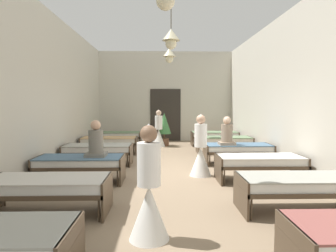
# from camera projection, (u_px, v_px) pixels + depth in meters

# --- Properties ---
(ground_plane) EXTENTS (6.69, 13.20, 0.10)m
(ground_plane) POSITION_uv_depth(u_px,v_px,m) (169.00, 174.00, 7.52)
(ground_plane) COLOR #8C755B
(room_shell) EXTENTS (6.49, 12.80, 4.12)m
(room_shell) POSITION_uv_depth(u_px,v_px,m) (168.00, 92.00, 8.69)
(room_shell) COLOR beige
(room_shell) RESTS_ON ground
(bed_left_row_1) EXTENTS (1.90, 0.84, 0.57)m
(bed_left_row_1) POSITION_uv_depth(u_px,v_px,m) (48.00, 186.00, 4.64)
(bed_left_row_1) COLOR #473828
(bed_left_row_1) RESTS_ON ground
(bed_right_row_1) EXTENTS (1.90, 0.84, 0.57)m
(bed_right_row_1) POSITION_uv_depth(u_px,v_px,m) (299.00, 185.00, 4.74)
(bed_right_row_1) COLOR #473828
(bed_right_row_1) RESTS_ON ground
(bed_left_row_2) EXTENTS (1.90, 0.84, 0.57)m
(bed_left_row_2) POSITION_uv_depth(u_px,v_px,m) (80.00, 163.00, 6.50)
(bed_left_row_2) COLOR #473828
(bed_left_row_2) RESTS_ON ground
(bed_right_row_2) EXTENTS (1.90, 0.84, 0.57)m
(bed_right_row_2) POSITION_uv_depth(u_px,v_px,m) (260.00, 162.00, 6.60)
(bed_right_row_2) COLOR #473828
(bed_right_row_2) RESTS_ON ground
(bed_left_row_3) EXTENTS (1.90, 0.84, 0.57)m
(bed_left_row_3) POSITION_uv_depth(u_px,v_px,m) (98.00, 149.00, 8.36)
(bed_left_row_3) COLOR #473828
(bed_left_row_3) RESTS_ON ground
(bed_right_row_3) EXTENTS (1.90, 0.84, 0.57)m
(bed_right_row_3) POSITION_uv_depth(u_px,v_px,m) (238.00, 149.00, 8.46)
(bed_right_row_3) COLOR #473828
(bed_right_row_3) RESTS_ON ground
(bed_left_row_4) EXTENTS (1.90, 0.84, 0.57)m
(bed_left_row_4) POSITION_uv_depth(u_px,v_px,m) (109.00, 141.00, 10.22)
(bed_left_row_4) COLOR #473828
(bed_left_row_4) RESTS_ON ground
(bed_right_row_4) EXTENTS (1.90, 0.84, 0.57)m
(bed_right_row_4) POSITION_uv_depth(u_px,v_px,m) (224.00, 141.00, 10.32)
(bed_right_row_4) COLOR #473828
(bed_right_row_4) RESTS_ON ground
(bed_left_row_5) EXTENTS (1.90, 0.84, 0.57)m
(bed_left_row_5) POSITION_uv_depth(u_px,v_px,m) (117.00, 135.00, 12.08)
(bed_left_row_5) COLOR #473828
(bed_left_row_5) RESTS_ON ground
(bed_right_row_5) EXTENTS (1.90, 0.84, 0.57)m
(bed_right_row_5) POSITION_uv_depth(u_px,v_px,m) (214.00, 135.00, 12.18)
(bed_right_row_5) COLOR #473828
(bed_right_row_5) RESTS_ON ground
(nurse_near_aisle) EXTENTS (0.52, 0.52, 1.49)m
(nurse_near_aisle) POSITION_uv_depth(u_px,v_px,m) (149.00, 199.00, 3.76)
(nurse_near_aisle) COLOR white
(nurse_near_aisle) RESTS_ON ground
(nurse_mid_aisle) EXTENTS (0.52, 0.52, 1.49)m
(nurse_mid_aisle) POSITION_uv_depth(u_px,v_px,m) (159.00, 134.00, 11.86)
(nurse_mid_aisle) COLOR white
(nurse_mid_aisle) RESTS_ON ground
(nurse_far_aisle) EXTENTS (0.52, 0.52, 1.49)m
(nurse_far_aisle) POSITION_uv_depth(u_px,v_px,m) (201.00, 154.00, 7.08)
(nurse_far_aisle) COLOR white
(nurse_far_aisle) RESTS_ON ground
(patient_seated_primary) EXTENTS (0.44, 0.44, 0.80)m
(patient_seated_primary) POSITION_uv_depth(u_px,v_px,m) (227.00, 134.00, 8.32)
(patient_seated_primary) COLOR gray
(patient_seated_primary) RESTS_ON bed_right_row_3
(patient_seated_secondary) EXTENTS (0.44, 0.44, 0.80)m
(patient_seated_secondary) POSITION_uv_depth(u_px,v_px,m) (96.00, 143.00, 6.50)
(patient_seated_secondary) COLOR slate
(patient_seated_secondary) RESTS_ON bed_left_row_2
(potted_plant) EXTENTS (0.57, 0.57, 1.35)m
(potted_plant) POSITION_uv_depth(u_px,v_px,m) (164.00, 126.00, 12.12)
(potted_plant) COLOR brown
(potted_plant) RESTS_ON ground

